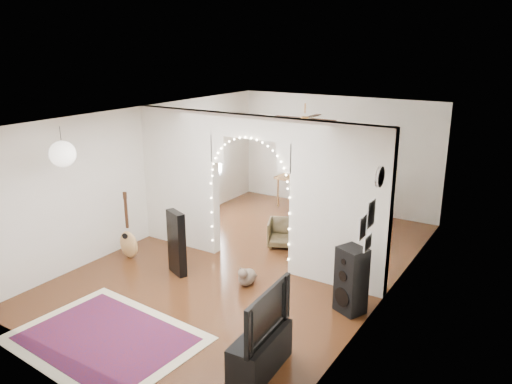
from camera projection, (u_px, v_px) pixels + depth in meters
The scene contains 25 objects.
floor at pixel (252, 261), 9.22m from camera, with size 7.50×7.50×0.00m, color black.
ceiling at pixel (252, 115), 8.45m from camera, with size 5.00×7.50×0.02m, color white.
wall_back at pixel (337, 153), 11.88m from camera, with size 5.00×0.02×2.70m, color silver.
wall_front at pixel (79, 269), 5.79m from camera, with size 5.00×0.02×2.70m, color silver.
wall_left at pixel (148, 173), 10.10m from camera, with size 0.02×7.50×2.70m, color silver.
wall_right at pixel (391, 216), 7.56m from camera, with size 0.02×7.50×2.70m, color silver.
divider_wall at pixel (252, 187), 8.81m from camera, with size 5.00×0.20×2.70m.
fairy_lights at pixel (248, 182), 8.67m from camera, with size 1.64×0.04×1.60m, color #FFEABF, non-canonical shape.
window at pixel (204, 150), 11.51m from camera, with size 0.04×1.20×1.40m, color white.
wall_clock at pixel (380, 177), 6.87m from camera, with size 0.31×0.31×0.03m, color white.
picture_frames at pixel (368, 226), 6.72m from camera, with size 0.02×0.50×0.70m, color white, non-canonical shape.
paper_lantern at pixel (63, 154), 7.59m from camera, with size 0.40×0.40×0.40m, color white.
ceiling_fan at pixel (305, 118), 10.16m from camera, with size 1.10×1.10×0.30m, color #C68742, non-canonical shape.
area_rug at pixel (106, 339), 6.79m from camera, with size 2.47×1.85×0.02m, color maroon.
guitar_case at pixel (177, 243), 8.57m from camera, with size 0.43×0.14×1.14m, color black.
acoustic_guitar at pixel (128, 234), 9.24m from camera, with size 0.46×0.26×1.09m.
tabby_cat at pixel (247, 277), 8.26m from camera, with size 0.29×0.58×0.38m.
floor_speaker at pixel (351, 280), 7.36m from camera, with size 0.50×0.47×1.02m.
media_console at pixel (260, 352), 6.08m from camera, with size 0.40×1.00×0.50m, color black.
tv at pixel (260, 312), 5.92m from camera, with size 1.07×0.14×0.62m, color black.
bookcase at pixel (342, 194), 10.52m from camera, with size 1.57×0.40×1.61m, color #C3AD8D.
dining_table at pixel (303, 180), 12.07m from camera, with size 1.26×0.89×0.76m.
flower_vase at pixel (304, 173), 12.02m from camera, with size 0.18×0.18×0.19m, color silver.
dining_chair_left at pixel (283, 233), 9.85m from camera, with size 0.57×0.59×0.53m, color #4B3F25.
dining_chair_right at pixel (308, 213), 10.96m from camera, with size 0.58×0.60×0.54m, color #4B3F25.
Camera 1 is at (4.55, -7.14, 3.87)m, focal length 35.00 mm.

